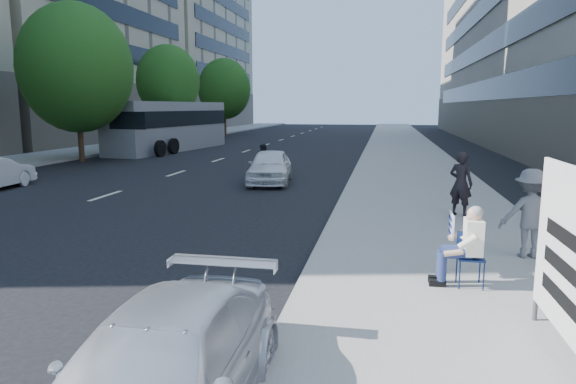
% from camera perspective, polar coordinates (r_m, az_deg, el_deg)
% --- Properties ---
extents(ground, '(160.00, 160.00, 0.00)m').
position_cam_1_polar(ground, '(8.66, -8.66, -10.81)').
color(ground, black).
rests_on(ground, ground).
extents(near_sidewalk, '(5.00, 120.00, 0.15)m').
position_cam_1_polar(near_sidewalk, '(27.83, 13.24, 3.22)').
color(near_sidewalk, gray).
rests_on(near_sidewalk, ground).
extents(far_sidewalk, '(4.50, 120.00, 0.15)m').
position_cam_1_polar(far_sidewalk, '(33.96, -24.45, 3.71)').
color(far_sidewalk, gray).
rests_on(far_sidewalk, ground).
extents(far_bldg_north, '(22.00, 28.00, 28.00)m').
position_cam_1_polar(far_bldg_north, '(77.75, -15.03, 17.31)').
color(far_bldg_north, tan).
rests_on(far_bldg_north, ground).
extents(tree_far_c, '(6.00, 6.00, 8.47)m').
position_cam_1_polar(tree_far_c, '(30.54, -22.49, 12.60)').
color(tree_far_c, '#382616').
rests_on(tree_far_c, ground).
extents(tree_far_d, '(4.80, 4.80, 7.65)m').
position_cam_1_polar(tree_far_d, '(41.13, -13.17, 11.88)').
color(tree_far_d, '#382616').
rests_on(tree_far_d, ground).
extents(tree_far_e, '(5.40, 5.40, 7.89)m').
position_cam_1_polar(tree_far_e, '(54.24, -7.10, 11.30)').
color(tree_far_e, '#382616').
rests_on(tree_far_e, ground).
extents(seated_protester, '(0.83, 1.12, 1.31)m').
position_cam_1_polar(seated_protester, '(8.64, 18.97, -5.20)').
color(seated_protester, navy).
rests_on(seated_protester, near_sidewalk).
extents(jogger, '(1.15, 0.74, 1.69)m').
position_cam_1_polar(jogger, '(10.70, 25.27, -2.16)').
color(jogger, slate).
rests_on(jogger, near_sidewalk).
extents(pedestrian_woman, '(0.74, 0.67, 1.70)m').
position_cam_1_polar(pedestrian_woman, '(14.12, 18.65, 0.89)').
color(pedestrian_woman, black).
rests_on(pedestrian_woman, near_sidewalk).
extents(parked_sedan, '(1.63, 4.00, 1.16)m').
position_cam_1_polar(parked_sedan, '(5.09, -14.04, -19.06)').
color(parked_sedan, silver).
rests_on(parked_sedan, ground).
extents(white_sedan_near, '(2.05, 4.09, 1.34)m').
position_cam_1_polar(white_sedan_near, '(20.17, -2.01, 2.87)').
color(white_sedan_near, white).
rests_on(white_sedan_near, ground).
extents(motorcycle, '(0.72, 2.05, 1.42)m').
position_cam_1_polar(motorcycle, '(21.79, -2.66, 3.28)').
color(motorcycle, black).
rests_on(motorcycle, ground).
extents(bus, '(4.05, 12.31, 3.30)m').
position_cam_1_polar(bus, '(36.32, -12.92, 7.11)').
color(bus, gray).
rests_on(bus, ground).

